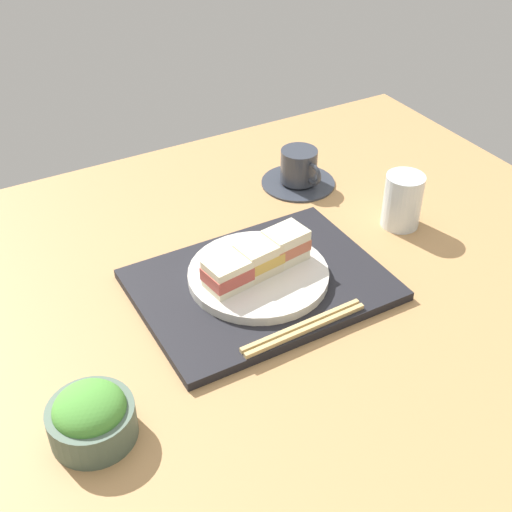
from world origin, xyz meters
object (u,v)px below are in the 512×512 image
object	(u,v)px
sandwich_far	(286,245)
chopsticks_pair	(304,328)
sandwich_middle	(258,258)
drinking_glass	(403,201)
coffee_cup	(299,171)
sandwich_plate	(258,275)
sandwich_near	(230,273)
salad_bowl	(91,417)

from	to	relation	value
sandwich_far	chopsticks_pair	size ratio (longest dim) A/B	0.35
sandwich_middle	drinking_glass	size ratio (longest dim) A/B	0.74
sandwich_middle	chopsticks_pair	size ratio (longest dim) A/B	0.36
chopsticks_pair	drinking_glass	xyz separation A→B (cm)	(30.54, 16.13, 3.05)
coffee_cup	sandwich_middle	bearing A→B (deg)	-133.47
sandwich_plate	sandwich_near	distance (cm)	6.21
salad_bowl	sandwich_near	bearing A→B (deg)	28.62
chopsticks_pair	coffee_cup	bearing A→B (deg)	58.63
sandwich_far	drinking_glass	xyz separation A→B (cm)	(25.12, 2.08, -0.72)
sandwich_near	coffee_cup	xyz separation A→B (cm)	(27.72, 24.43, -2.33)
sandwich_middle	salad_bowl	bearing A→B (deg)	-154.37
sandwich_plate	coffee_cup	bearing A→B (deg)	46.53
drinking_glass	salad_bowl	bearing A→B (deg)	-163.74
salad_bowl	chopsticks_pair	distance (cm)	31.77
sandwich_near	coffee_cup	distance (cm)	37.03
sandwich_plate	sandwich_far	world-z (taller)	sandwich_far
sandwich_far	coffee_cup	distance (cm)	28.55
chopsticks_pair	salad_bowl	bearing A→B (deg)	-176.37
sandwich_near	coffee_cup	world-z (taller)	sandwich_near
sandwich_near	drinking_glass	distance (cm)	36.02
sandwich_near	salad_bowl	size ratio (longest dim) A/B	0.67
salad_bowl	drinking_glass	size ratio (longest dim) A/B	1.09
sandwich_near	sandwich_middle	size ratio (longest dim) A/B	0.98
sandwich_middle	sandwich_far	distance (cm)	5.42
sandwich_far	chopsticks_pair	world-z (taller)	sandwich_far
sandwich_far	coffee_cup	size ratio (longest dim) A/B	0.50
coffee_cup	chopsticks_pair	bearing A→B (deg)	-121.37
chopsticks_pair	drinking_glass	bearing A→B (deg)	27.84
sandwich_middle	coffee_cup	distance (cm)	32.62
sandwich_plate	sandwich_middle	size ratio (longest dim) A/B	3.01
chopsticks_pair	drinking_glass	distance (cm)	34.68
sandwich_middle	chopsticks_pair	distance (cm)	13.71
sandwich_plate	chopsticks_pair	xyz separation A→B (cm)	(-0.08, -13.22, -0.40)
sandwich_plate	sandwich_middle	xyz separation A→B (cm)	(-0.00, -0.00, 3.21)
sandwich_plate	drinking_glass	size ratio (longest dim) A/B	2.24
sandwich_near	drinking_glass	xyz separation A→B (cm)	(35.82, 3.74, -0.39)
chopsticks_pair	sandwich_far	bearing A→B (deg)	68.89
salad_bowl	drinking_glass	world-z (taller)	drinking_glass
sandwich_near	salad_bowl	world-z (taller)	sandwich_near
sandwich_plate	sandwich_middle	world-z (taller)	sandwich_middle
sandwich_plate	coffee_cup	world-z (taller)	coffee_cup
chopsticks_pair	drinking_glass	world-z (taller)	drinking_glass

